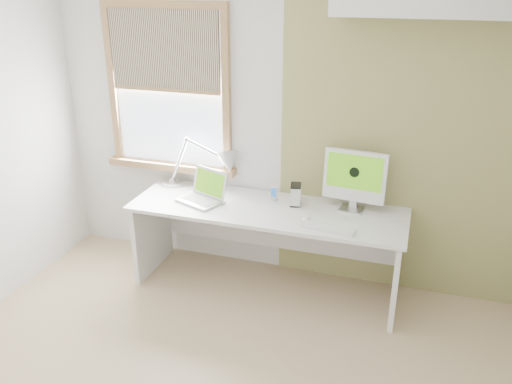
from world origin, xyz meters
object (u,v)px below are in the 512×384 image
at_px(imac, 355,177).
at_px(desk_lamp, 218,164).
at_px(laptop, 204,193).
at_px(desk, 269,227).
at_px(external_drive, 296,195).

bearing_deg(imac, desk_lamp, 177.89).
height_order(laptop, imac, imac).
bearing_deg(desk, external_drive, 20.86).
height_order(desk, external_drive, external_drive).
bearing_deg(imac, desk, -168.73).
relative_size(desk_lamp, laptop, 1.83).
bearing_deg(external_drive, imac, 6.82).
relative_size(desk, imac, 4.45).
bearing_deg(laptop, desk, 7.18).
distance_m(laptop, imac, 1.22).
distance_m(desk, imac, 0.81).
distance_m(desk, laptop, 0.60).
relative_size(desk, desk_lamp, 2.78).
relative_size(laptop, imac, 0.87).
xyz_separation_m(external_drive, imac, (0.45, 0.05, 0.18)).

